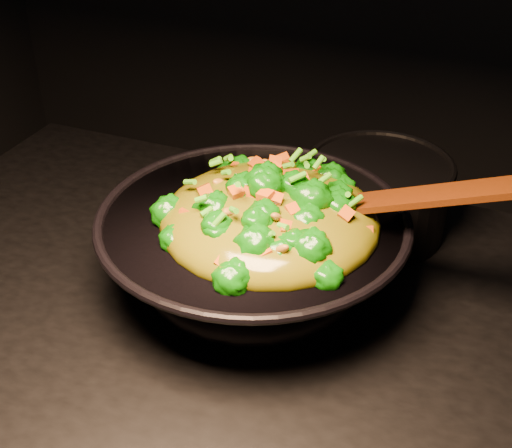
% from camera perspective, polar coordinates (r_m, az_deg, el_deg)
% --- Properties ---
extents(wok, '(0.50, 0.50, 0.11)m').
position_cam_1_polar(wok, '(0.96, -0.23, -2.36)').
color(wok, black).
rests_on(wok, stovetop).
extents(stir_fry, '(0.35, 0.35, 0.10)m').
position_cam_1_polar(stir_fry, '(0.89, 1.16, 2.63)').
color(stir_fry, '#0E5C06').
rests_on(stir_fry, wok).
extents(spatula, '(0.30, 0.07, 0.12)m').
position_cam_1_polar(spatula, '(0.88, 11.64, 1.98)').
color(spatula, '#360F07').
rests_on(spatula, wok).
extents(back_pot, '(0.22, 0.22, 0.12)m').
position_cam_1_polar(back_pot, '(1.09, 9.67, 2.19)').
color(back_pot, black).
rests_on(back_pot, stovetop).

